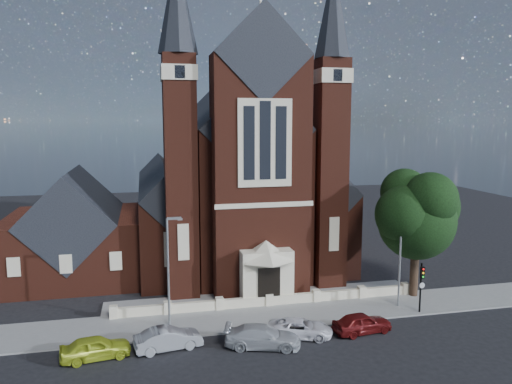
% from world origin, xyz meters
% --- Properties ---
extents(ground, '(120.00, 120.00, 0.00)m').
position_xyz_m(ground, '(0.00, 15.00, 0.00)').
color(ground, black).
rests_on(ground, ground).
extents(pavement_strip, '(60.00, 5.00, 0.12)m').
position_xyz_m(pavement_strip, '(0.00, 4.50, 0.00)').
color(pavement_strip, slate).
rests_on(pavement_strip, ground).
extents(forecourt_paving, '(26.00, 3.00, 0.14)m').
position_xyz_m(forecourt_paving, '(0.00, 8.50, 0.00)').
color(forecourt_paving, slate).
rests_on(forecourt_paving, ground).
extents(forecourt_wall, '(24.00, 0.40, 0.90)m').
position_xyz_m(forecourt_wall, '(0.00, 6.50, 0.00)').
color(forecourt_wall, beige).
rests_on(forecourt_wall, ground).
extents(church, '(20.01, 34.90, 29.20)m').
position_xyz_m(church, '(-0.00, 22.94, 8.19)').
color(church, '#532216').
rests_on(church, ground).
extents(parish_hall, '(12.00, 12.20, 10.24)m').
position_xyz_m(parish_hall, '(-16.00, 18.00, 4.01)').
color(parish_hall, '#532216').
rests_on(parish_hall, ground).
extents(street_tree, '(6.40, 6.60, 10.70)m').
position_xyz_m(street_tree, '(12.60, 5.71, 6.96)').
color(street_tree, black).
rests_on(street_tree, ground).
extents(street_lamp_left, '(1.16, 0.22, 8.09)m').
position_xyz_m(street_lamp_left, '(-7.91, 4.00, 4.60)').
color(street_lamp_left, gray).
rests_on(street_lamp_left, ground).
extents(street_lamp_right, '(1.16, 0.22, 8.09)m').
position_xyz_m(street_lamp_right, '(10.09, 4.00, 4.60)').
color(street_lamp_right, gray).
rests_on(street_lamp_right, ground).
extents(traffic_signal, '(0.28, 0.42, 4.00)m').
position_xyz_m(traffic_signal, '(11.00, 2.43, 2.58)').
color(traffic_signal, black).
rests_on(traffic_signal, ground).
extents(car_lime_van, '(4.50, 2.39, 1.46)m').
position_xyz_m(car_lime_van, '(-12.75, 0.28, 0.73)').
color(car_lime_van, '#ADBF26').
rests_on(car_lime_van, ground).
extents(car_silver_a, '(4.56, 2.25, 1.44)m').
position_xyz_m(car_silver_a, '(-8.26, 0.59, 0.72)').
color(car_silver_a, gray).
rests_on(car_silver_a, ground).
extents(car_silver_b, '(5.35, 3.35, 1.44)m').
position_xyz_m(car_silver_b, '(-2.19, -0.46, 0.72)').
color(car_silver_b, '#AEB1B6').
rests_on(car_silver_b, ground).
extents(car_white_suv, '(4.88, 3.37, 1.24)m').
position_xyz_m(car_white_suv, '(0.70, 0.51, 0.62)').
color(car_white_suv, white).
rests_on(car_white_suv, ground).
extents(car_dark_red, '(4.43, 2.26, 1.44)m').
position_xyz_m(car_dark_red, '(5.12, 0.17, 0.72)').
color(car_dark_red, '#5F1010').
rests_on(car_dark_red, ground).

